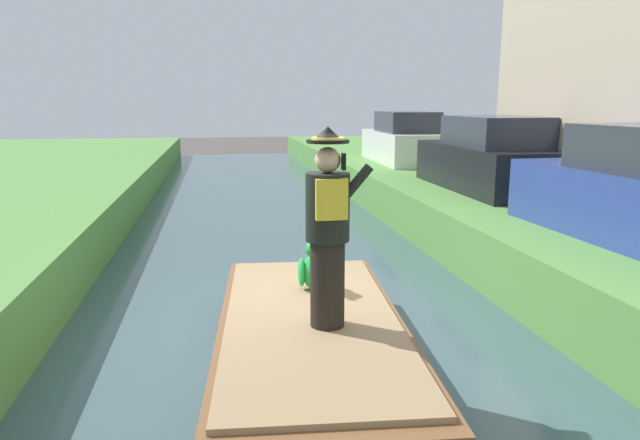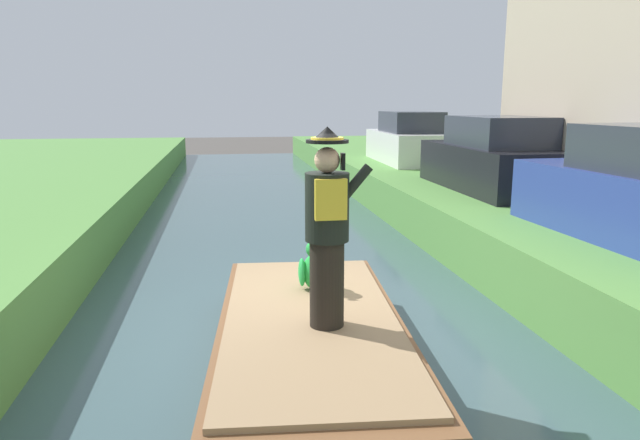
% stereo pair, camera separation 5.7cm
% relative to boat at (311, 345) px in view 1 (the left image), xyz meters
% --- Properties ---
extents(ground_plane, '(80.00, 80.00, 0.00)m').
position_rel_boat_xyz_m(ground_plane, '(0.00, 0.82, -0.40)').
color(ground_plane, '#4C4742').
extents(canal_water, '(5.51, 48.00, 0.10)m').
position_rel_boat_xyz_m(canal_water, '(0.00, 0.82, -0.35)').
color(canal_water, '#3D565B').
rests_on(canal_water, ground).
extents(boat, '(2.14, 4.33, 0.61)m').
position_rel_boat_xyz_m(boat, '(0.00, 0.00, 0.00)').
color(boat, brown).
rests_on(boat, canal_water).
extents(person_pirate, '(0.61, 0.42, 1.85)m').
position_rel_boat_xyz_m(person_pirate, '(0.12, -0.27, 1.23)').
color(person_pirate, black).
rests_on(person_pirate, boat).
extents(parrot_plush, '(0.36, 0.34, 0.57)m').
position_rel_boat_xyz_m(parrot_plush, '(0.16, 0.80, 0.55)').
color(parrot_plush, green).
rests_on(parrot_plush, boat).
extents(parked_car_dark, '(1.72, 4.01, 1.50)m').
position_rel_boat_xyz_m(parked_car_dark, '(4.68, 5.80, 1.21)').
color(parked_car_dark, black).
rests_on(parked_car_dark, grass_bank_far).
extents(parked_car_white, '(1.80, 4.04, 1.50)m').
position_rel_boat_xyz_m(parked_car_white, '(4.68, 11.39, 1.21)').
color(parked_car_white, white).
rests_on(parked_car_white, grass_bank_far).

